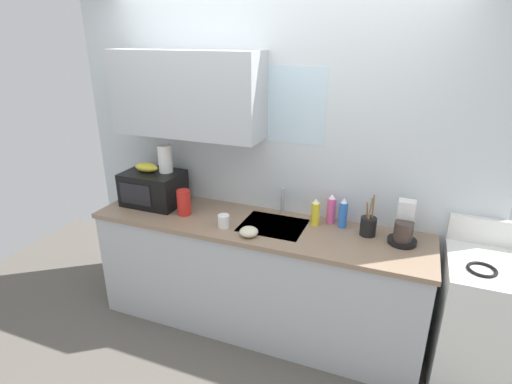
# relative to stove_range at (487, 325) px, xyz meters

# --- Properties ---
(kitchen_wall_assembly) EXTENTS (3.27, 0.42, 2.50)m
(kitchen_wall_assembly) POSITION_rel_stove_range_xyz_m (-1.73, 0.30, 0.91)
(kitchen_wall_assembly) COLOR silver
(kitchen_wall_assembly) RESTS_ON ground
(counter_unit) EXTENTS (2.50, 0.63, 0.90)m
(counter_unit) POSITION_rel_stove_range_xyz_m (-1.59, -0.00, -0.00)
(counter_unit) COLOR #B2B7BC
(counter_unit) RESTS_ON ground
(sink_faucet) EXTENTS (0.03, 0.03, 0.21)m
(sink_faucet) POSITION_rel_stove_range_xyz_m (-1.47, 0.24, 0.55)
(sink_faucet) COLOR #B2B5BA
(sink_faucet) RESTS_ON counter_unit
(stove_range) EXTENTS (0.60, 0.60, 1.08)m
(stove_range) POSITION_rel_stove_range_xyz_m (0.00, 0.00, 0.00)
(stove_range) COLOR white
(stove_range) RESTS_ON ground
(microwave) EXTENTS (0.46, 0.35, 0.27)m
(microwave) POSITION_rel_stove_range_xyz_m (-2.51, 0.04, 0.58)
(microwave) COLOR black
(microwave) RESTS_ON counter_unit
(banana_bunch) EXTENTS (0.20, 0.11, 0.07)m
(banana_bunch) POSITION_rel_stove_range_xyz_m (-2.56, 0.05, 0.75)
(banana_bunch) COLOR gold
(banana_bunch) RESTS_ON microwave
(paper_towel_roll) EXTENTS (0.11, 0.11, 0.22)m
(paper_towel_roll) POSITION_rel_stove_range_xyz_m (-2.41, 0.10, 0.82)
(paper_towel_roll) COLOR white
(paper_towel_roll) RESTS_ON microwave
(coffee_maker) EXTENTS (0.19, 0.21, 0.28)m
(coffee_maker) POSITION_rel_stove_range_xyz_m (-0.58, 0.10, 0.55)
(coffee_maker) COLOR black
(coffee_maker) RESTS_ON counter_unit
(dish_soap_bottle_yellow) EXTENTS (0.06, 0.06, 0.21)m
(dish_soap_bottle_yellow) POSITION_rel_stove_range_xyz_m (-1.19, 0.14, 0.54)
(dish_soap_bottle_yellow) COLOR yellow
(dish_soap_bottle_yellow) RESTS_ON counter_unit
(dish_soap_bottle_pink) EXTENTS (0.06, 0.06, 0.23)m
(dish_soap_bottle_pink) POSITION_rel_stove_range_xyz_m (-1.09, 0.22, 0.55)
(dish_soap_bottle_pink) COLOR #E55999
(dish_soap_bottle_pink) RESTS_ON counter_unit
(dish_soap_bottle_blue) EXTENTS (0.06, 0.06, 0.23)m
(dish_soap_bottle_blue) POSITION_rel_stove_range_xyz_m (-1.00, 0.18, 0.55)
(dish_soap_bottle_blue) COLOR blue
(dish_soap_bottle_blue) RESTS_ON counter_unit
(cereal_canister) EXTENTS (0.10, 0.10, 0.20)m
(cereal_canister) POSITION_rel_stove_range_xyz_m (-2.17, -0.05, 0.54)
(cereal_canister) COLOR red
(cereal_canister) RESTS_ON counter_unit
(mug_white) EXTENTS (0.08, 0.08, 0.09)m
(mug_white) POSITION_rel_stove_range_xyz_m (-1.79, -0.14, 0.49)
(mug_white) COLOR white
(mug_white) RESTS_ON counter_unit
(utensil_crock) EXTENTS (0.11, 0.11, 0.30)m
(utensil_crock) POSITION_rel_stove_range_xyz_m (-0.81, 0.12, 0.51)
(utensil_crock) COLOR black
(utensil_crock) RESTS_ON counter_unit
(small_bowl) EXTENTS (0.13, 0.13, 0.06)m
(small_bowl) POSITION_rel_stove_range_xyz_m (-1.57, -0.20, 0.47)
(small_bowl) COLOR beige
(small_bowl) RESTS_ON counter_unit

